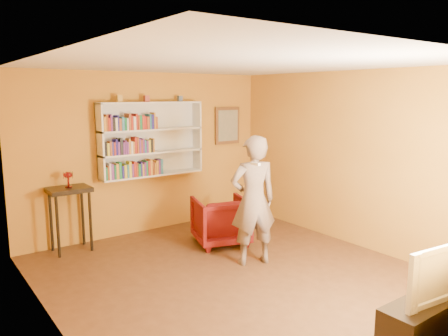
{
  "coord_description": "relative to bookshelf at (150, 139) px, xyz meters",
  "views": [
    {
      "loc": [
        -3.3,
        -4.2,
        2.34
      ],
      "look_at": [
        0.32,
        0.75,
        1.3
      ],
      "focal_mm": 35.0,
      "sensor_mm": 36.0,
      "label": 1
    }
  ],
  "objects": [
    {
      "name": "books_row_lower",
      "position": [
        -0.37,
        -0.11,
        -0.46
      ],
      "size": [
        0.99,
        0.19,
        0.26
      ],
      "color": "#186D3B",
      "rests_on": "bookshelf"
    },
    {
      "name": "bookshelf",
      "position": [
        0.0,
        0.0,
        0.0
      ],
      "size": [
        1.8,
        0.29,
        1.23
      ],
      "color": "silver",
      "rests_on": "room_shell"
    },
    {
      "name": "framed_painting",
      "position": [
        1.65,
        0.05,
        0.16
      ],
      "size": [
        0.55,
        0.05,
        0.7
      ],
      "color": "brown",
      "rests_on": "room_shell"
    },
    {
      "name": "ruby_lustre",
      "position": [
        -1.43,
        -0.16,
        -0.45
      ],
      "size": [
        0.15,
        0.15,
        0.23
      ],
      "color": "maroon",
      "rests_on": "console_table"
    },
    {
      "name": "tv_cabinet",
      "position": [
        0.56,
        -4.66,
        -1.37
      ],
      "size": [
        1.23,
        0.37,
        0.44
      ],
      "primitive_type": "cube",
      "color": "black",
      "rests_on": "ground"
    },
    {
      "name": "armchair",
      "position": [
        0.57,
        -1.22,
        -1.22
      ],
      "size": [
        1.01,
        1.02,
        0.74
      ],
      "primitive_type": "imported",
      "rotation": [
        0.0,
        0.0,
        2.83
      ],
      "color": "#4F0509",
      "rests_on": "ground"
    },
    {
      "name": "ornament_right",
      "position": [
        0.55,
        -0.06,
        0.67
      ],
      "size": [
        0.07,
        0.07,
        0.1
      ],
      "primitive_type": "cube",
      "color": "#475777",
      "rests_on": "bookshelf"
    },
    {
      "name": "console_table",
      "position": [
        -1.43,
        -0.16,
        -0.79
      ],
      "size": [
        0.6,
        0.46,
        0.98
      ],
      "color": "black",
      "rests_on": "ground"
    },
    {
      "name": "room_shell",
      "position": [
        0.0,
        -2.41,
        -0.58
      ],
      "size": [
        5.3,
        5.8,
        2.88
      ],
      "color": "#4A2D18",
      "rests_on": "ground"
    },
    {
      "name": "person",
      "position": [
        0.46,
        -2.14,
        -0.7
      ],
      "size": [
        0.76,
        0.62,
        1.8
      ],
      "primitive_type": "imported",
      "rotation": [
        0.0,
        0.0,
        2.82
      ],
      "color": "#736154",
      "rests_on": "ground"
    },
    {
      "name": "game_remote",
      "position": [
        0.17,
        -2.52,
        -0.11
      ],
      "size": [
        0.04,
        0.15,
        0.04
      ],
      "primitive_type": "cube",
      "color": "white",
      "rests_on": "person"
    },
    {
      "name": "ornament_left",
      "position": [
        -0.55,
        -0.06,
        0.68
      ],
      "size": [
        0.08,
        0.08,
        0.11
      ],
      "primitive_type": "cube",
      "color": "#B58C33",
      "rests_on": "bookshelf"
    },
    {
      "name": "ornament_centre",
      "position": [
        -0.08,
        -0.06,
        0.67
      ],
      "size": [
        0.08,
        0.08,
        0.11
      ],
      "primitive_type": "cube",
      "color": "#9A3E33",
      "rests_on": "bookshelf"
    },
    {
      "name": "television",
      "position": [
        0.56,
        -4.66,
        -0.88
      ],
      "size": [
        0.96,
        0.23,
        0.55
      ],
      "primitive_type": "imported",
      "rotation": [
        0.0,
        0.0,
        -0.11
      ],
      "color": "black",
      "rests_on": "tv_cabinet"
    },
    {
      "name": "books_row_upper",
      "position": [
        -0.4,
        -0.1,
        0.29
      ],
      "size": [
        0.91,
        0.19,
        0.27
      ],
      "color": "#B47724",
      "rests_on": "bookshelf"
    },
    {
      "name": "books_row_middle",
      "position": [
        -0.44,
        -0.11,
        -0.09
      ],
      "size": [
        0.84,
        0.18,
        0.27
      ],
      "color": "black",
      "rests_on": "bookshelf"
    }
  ]
}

